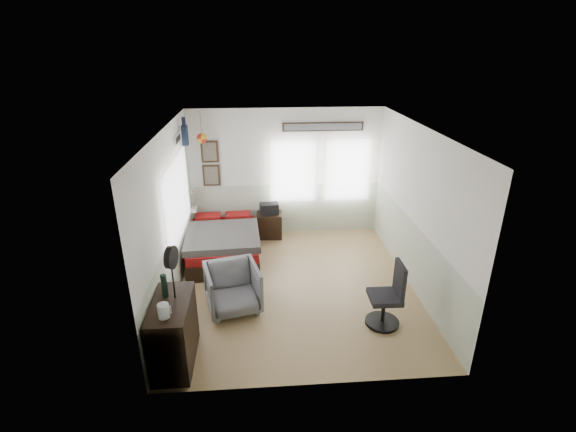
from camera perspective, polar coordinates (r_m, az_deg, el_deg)
name	(u,v)px	position (r m, az deg, el deg)	size (l,w,h in m)	color
ground_plane	(296,286)	(7.31, 1.04, -9.57)	(4.00, 4.50, 0.01)	#A28455
room_shell	(290,195)	(6.76, 0.33, 2.92)	(4.02, 4.52, 2.71)	white
wall_decor	(231,142)	(8.32, -7.86, 10.01)	(3.55, 1.32, 1.44)	#3A2818
bed	(223,243)	(8.19, -8.83, -3.73)	(1.43, 1.92, 0.60)	black
dresser	(174,332)	(5.76, -15.38, -15.10)	(0.48, 1.00, 0.90)	black
armchair	(233,288)	(6.62, -7.55, -9.75)	(0.79, 0.81, 0.74)	slate
nightstand	(269,225)	(8.96, -2.56, -1.23)	(0.53, 0.43, 0.53)	black
task_chair	(388,300)	(6.39, 13.53, -11.12)	(0.50, 0.50, 1.01)	black
kettle	(164,311)	(5.22, -16.65, -12.32)	(0.16, 0.13, 0.18)	silver
bottle	(164,286)	(5.56, -16.55, -9.14)	(0.08, 0.08, 0.31)	black
stand_fan	(171,258)	(5.29, -15.69, -5.59)	(0.13, 0.30, 0.73)	black
black_bag	(269,209)	(8.81, -2.60, 1.02)	(0.38, 0.25, 0.22)	black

